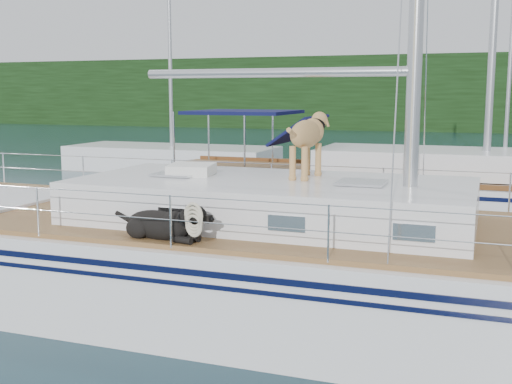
% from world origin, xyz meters
% --- Properties ---
extents(ground, '(120.00, 120.00, 0.00)m').
position_xyz_m(ground, '(0.00, 0.00, 0.00)').
color(ground, black).
rests_on(ground, ground).
extents(tree_line, '(90.00, 3.00, 6.00)m').
position_xyz_m(tree_line, '(0.00, 45.00, 3.00)').
color(tree_line, black).
rests_on(tree_line, ground).
extents(shore_bank, '(92.00, 1.00, 1.20)m').
position_xyz_m(shore_bank, '(0.00, 46.20, 0.60)').
color(shore_bank, '#595147').
rests_on(shore_bank, ground).
extents(main_sailboat, '(12.00, 3.81, 14.01)m').
position_xyz_m(main_sailboat, '(0.10, -0.00, 0.68)').
color(main_sailboat, white).
rests_on(main_sailboat, ground).
extents(neighbor_sailboat, '(11.00, 3.50, 13.30)m').
position_xyz_m(neighbor_sailboat, '(1.15, 6.61, 0.63)').
color(neighbor_sailboat, white).
rests_on(neighbor_sailboat, ground).
extents(bg_boat_west, '(8.00, 3.00, 11.65)m').
position_xyz_m(bg_boat_west, '(-8.00, 14.00, 0.45)').
color(bg_boat_west, white).
rests_on(bg_boat_west, ground).
extents(bg_boat_center, '(7.20, 3.00, 11.65)m').
position_xyz_m(bg_boat_center, '(4.00, 16.00, 0.45)').
color(bg_boat_center, white).
rests_on(bg_boat_center, ground).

